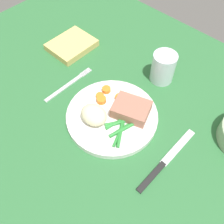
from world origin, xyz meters
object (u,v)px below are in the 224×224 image
Objects in this scene: dinner_plate at (112,116)px; water_glass at (163,69)px; meat_portion at (131,109)px; knife at (166,161)px; napkin at (72,45)px; fork at (69,85)px.

water_glass is (0.71, 19.61, 2.88)cm from dinner_plate.
meat_portion is (3.11, 3.63, 2.32)cm from dinner_plate.
napkin is (-44.88, 11.18, 0.84)cm from knife.
meat_portion is at bearing 161.19° from knife.
water_glass is 29.91cm from napkin.
napkin is at bearing 166.78° from meat_portion.
water_glass reaches higher than napkin.
dinner_plate is 17.11cm from knife.
dinner_plate is at bearing -3.28° from fork.
knife reaches higher than fork.
water_glass is at bearing 44.86° from fork.
water_glass is at bearing 126.32° from knife.
water_glass is (-2.41, 15.98, 0.56)cm from meat_portion.
dinner_plate reaches higher than fork.
knife is 2.38× the size of water_glass.
napkin is (-30.90, 7.26, -2.09)cm from meat_portion.
napkin is at bearing -162.98° from water_glass.
knife is at bearing -13.98° from napkin.
napkin is (-27.78, 10.89, 0.24)cm from dinner_plate.
knife is 1.54× the size of napkin.
fork is 1.25× the size of napkin.
dinner_plate is 16.56cm from fork.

